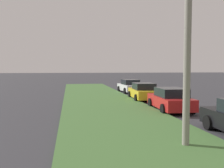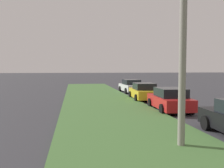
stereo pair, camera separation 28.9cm
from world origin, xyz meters
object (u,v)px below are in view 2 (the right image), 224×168
(parked_car_yellow, at_px, (144,92))
(streetlight, at_px, (194,17))
(parked_car_white, at_px, (131,86))
(parked_car_red, at_px, (170,100))

(parked_car_yellow, distance_m, streetlight, 13.28)
(parked_car_yellow, bearing_deg, streetlight, 173.97)
(parked_car_white, bearing_deg, parked_car_yellow, 173.52)
(parked_car_red, distance_m, parked_car_yellow, 5.45)
(parked_car_red, relative_size, parked_car_yellow, 1.00)
(parked_car_yellow, xyz_separation_m, parked_car_white, (6.51, -0.44, 0.00))
(parked_car_red, bearing_deg, streetlight, 166.16)
(parked_car_red, xyz_separation_m, parked_car_yellow, (5.45, 0.11, 0.00))
(parked_car_red, distance_m, streetlight, 8.32)
(parked_car_white, distance_m, streetlight, 19.62)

